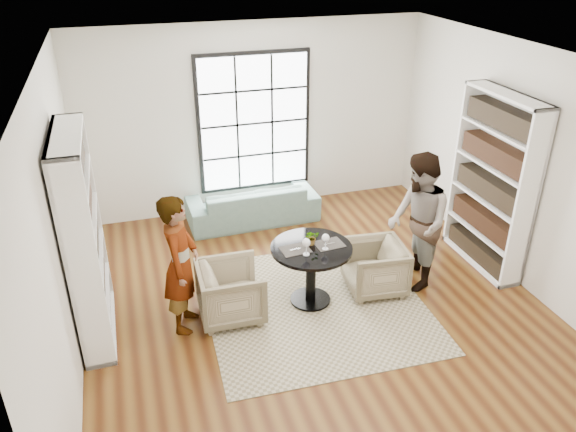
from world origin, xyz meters
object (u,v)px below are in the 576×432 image
object	(u,v)px
wine_glass_left	(306,243)
flower_centerpiece	(312,238)
wine_glass_right	(326,238)
pedestal_table	(311,262)
person_right	(418,222)
sofa	(253,203)
armchair_left	(231,292)
armchair_right	(375,268)
person_left	(181,264)

from	to	relation	value
wine_glass_left	flower_centerpiece	bearing A→B (deg)	56.19
wine_glass_right	pedestal_table	bearing A→B (deg)	144.84
pedestal_table	person_right	xyz separation A→B (m)	(1.41, 0.00, 0.33)
sofa	person_right	world-z (taller)	person_right
pedestal_table	person_right	size ratio (longest dim) A/B	0.55
armchair_left	flower_centerpiece	xyz separation A→B (m)	(1.03, 0.07, 0.53)
wine_glass_right	flower_centerpiece	distance (m)	0.20
person_right	flower_centerpiece	bearing A→B (deg)	-81.02
wine_glass_left	armchair_left	bearing A→B (deg)	170.90
flower_centerpiece	wine_glass_right	bearing A→B (deg)	-53.91
pedestal_table	sofa	size ratio (longest dim) A/B	0.48
pedestal_table	armchair_right	bearing A→B (deg)	0.18
armchair_right	person_right	xyz separation A→B (m)	(0.55, -0.00, 0.57)
armchair_right	wine_glass_right	xyz separation A→B (m)	(-0.73, -0.10, 0.60)
pedestal_table	wine_glass_right	world-z (taller)	wine_glass_right
person_right	wine_glass_left	distance (m)	1.54
sofa	person_right	bearing A→B (deg)	122.31
armchair_right	person_right	distance (m)	0.79
flower_centerpiece	pedestal_table	bearing A→B (deg)	-110.68
pedestal_table	person_right	distance (m)	1.45
armchair_left	pedestal_table	bearing A→B (deg)	-88.20
pedestal_table	armchair_left	size ratio (longest dim) A/B	1.30
armchair_left	wine_glass_left	xyz separation A→B (m)	(0.89, -0.14, 0.59)
pedestal_table	wine_glass_left	distance (m)	0.42
armchair_left	wine_glass_right	world-z (taller)	wine_glass_right
sofa	armchair_left	bearing A→B (deg)	68.78
armchair_left	person_right	xyz separation A→B (m)	(2.42, 0.01, 0.55)
flower_centerpiece	armchair_right	bearing A→B (deg)	-3.98
flower_centerpiece	sofa	bearing A→B (deg)	94.55
sofa	pedestal_table	bearing A→B (deg)	92.38
sofa	person_left	distance (m)	2.80
pedestal_table	armchair_right	distance (m)	0.90
armchair_right	armchair_left	bearing A→B (deg)	-83.67
pedestal_table	flower_centerpiece	xyz separation A→B (m)	(0.02, 0.06, 0.31)
armchair_right	person_right	size ratio (longest dim) A/B	0.41
person_left	flower_centerpiece	world-z (taller)	person_left
person_left	wine_glass_left	bearing A→B (deg)	-76.56
sofa	flower_centerpiece	xyz separation A→B (m)	(0.18, -2.29, 0.58)
armchair_right	person_right	bearing A→B (deg)	96.05
person_right	sofa	bearing A→B (deg)	-134.81
person_right	person_left	bearing A→B (deg)	-78.43
armchair_left	flower_centerpiece	size ratio (longest dim) A/B	4.07
sofa	person_right	distance (m)	2.89
pedestal_table	wine_glass_right	bearing A→B (deg)	-35.16
armchair_right	wine_glass_right	size ratio (longest dim) A/B	3.56
person_left	wine_glass_right	world-z (taller)	person_left
person_right	flower_centerpiece	xyz separation A→B (m)	(-1.39, 0.06, -0.02)
wine_glass_left	wine_glass_right	bearing A→B (deg)	11.09
wine_glass_right	person_left	bearing A→B (deg)	176.89
flower_centerpiece	armchair_left	bearing A→B (deg)	-176.24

